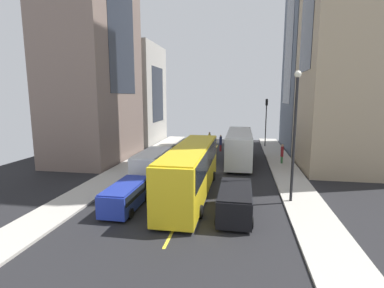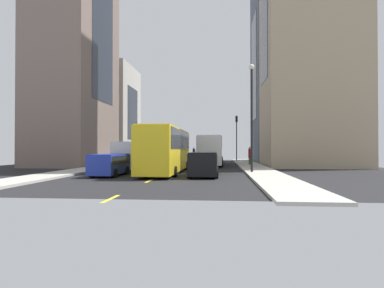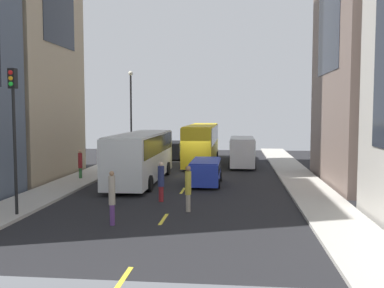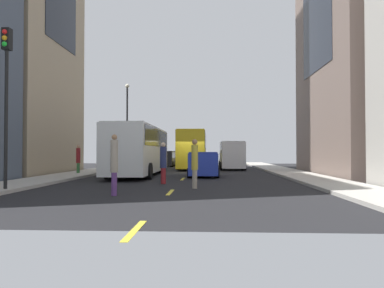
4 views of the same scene
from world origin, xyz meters
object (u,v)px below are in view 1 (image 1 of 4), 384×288
at_px(car_black_2, 235,200).
at_px(traffic_light_near_corner, 266,114).
at_px(city_bus_white, 239,144).
at_px(delivery_van_white, 153,164).
at_px(pedestrian_crossing_near, 221,143).
at_px(streetcar_yellow, 191,166).
at_px(pedestrian_walking_far, 232,137).
at_px(car_blue_1, 199,151).
at_px(pedestrian_crossing_mid, 282,153).
at_px(car_blue_0, 126,194).
at_px(pedestrian_waiting_curb, 209,139).

xyz_separation_m(car_black_2, traffic_light_near_corner, (-3.55, -24.92, 3.67)).
bearing_deg(car_black_2, city_bus_white, -90.17).
height_order(delivery_van_white, pedestrian_crossing_near, delivery_van_white).
bearing_deg(streetcar_yellow, car_black_2, 134.01).
bearing_deg(pedestrian_walking_far, car_blue_1, 102.88).
bearing_deg(city_bus_white, delivery_van_white, 51.31).
bearing_deg(streetcar_yellow, pedestrian_crossing_mid, -125.17).
bearing_deg(car_black_2, streetcar_yellow, -45.99).
xyz_separation_m(delivery_van_white, pedestrian_crossing_near, (-4.52, -14.92, -0.37)).
bearing_deg(pedestrian_crossing_near, city_bus_white, -10.72).
xyz_separation_m(city_bus_white, car_blue_0, (6.91, 14.58, -1.07)).
height_order(streetcar_yellow, delivery_van_white, streetcar_yellow).
relative_size(streetcar_yellow, car_blue_0, 2.74).
bearing_deg(pedestrian_crossing_near, streetcar_yellow, -34.95).
bearing_deg(traffic_light_near_corner, car_black_2, 81.88).
height_order(car_blue_1, pedestrian_crossing_near, pedestrian_crossing_near).
bearing_deg(pedestrian_crossing_near, car_blue_0, -44.39).
bearing_deg(city_bus_white, pedestrian_waiting_curb, -63.60).
bearing_deg(pedestrian_waiting_curb, delivery_van_white, -47.56).
height_order(car_black_2, pedestrian_waiting_curb, pedestrian_waiting_curb).
height_order(streetcar_yellow, car_blue_0, streetcar_yellow).
relative_size(car_blue_1, traffic_light_near_corner, 0.68).
xyz_separation_m(city_bus_white, car_black_2, (0.04, 14.60, -0.99)).
xyz_separation_m(city_bus_white, pedestrian_walking_far, (1.22, -11.16, -0.75)).
relative_size(streetcar_yellow, pedestrian_crossing_mid, 6.28).
bearing_deg(pedestrian_walking_far, city_bus_white, 126.17).
height_order(city_bus_white, pedestrian_crossing_mid, city_bus_white).
distance_m(delivery_van_white, car_black_2, 9.11).
bearing_deg(streetcar_yellow, pedestrian_waiting_curb, -87.36).
distance_m(city_bus_white, pedestrian_walking_far, 11.25).
distance_m(car_blue_1, pedestrian_crossing_near, 5.96).
relative_size(pedestrian_walking_far, traffic_light_near_corner, 0.35).
relative_size(pedestrian_walking_far, pedestrian_crossing_near, 1.08).
height_order(streetcar_yellow, traffic_light_near_corner, traffic_light_near_corner).
xyz_separation_m(city_bus_white, car_blue_1, (4.46, -0.60, -1.04)).
relative_size(city_bus_white, pedestrian_crossing_mid, 5.48).
bearing_deg(delivery_van_white, pedestrian_waiting_curb, -99.32).
xyz_separation_m(car_blue_0, car_black_2, (-6.86, 0.01, 0.08)).
bearing_deg(car_blue_0, pedestrian_crossing_near, -102.07).
bearing_deg(car_blue_0, pedestrian_waiting_curb, -96.80).
height_order(car_blue_1, pedestrian_walking_far, pedestrian_walking_far).
xyz_separation_m(delivery_van_white, pedestrian_walking_far, (-5.76, -19.87, -0.25)).
distance_m(city_bus_white, streetcar_yellow, 11.73).
distance_m(city_bus_white, car_blue_0, 16.17).
relative_size(streetcar_yellow, car_blue_1, 2.81).
relative_size(car_blue_0, car_blue_1, 1.03).
height_order(streetcar_yellow, car_black_2, streetcar_yellow).
bearing_deg(pedestrian_walking_far, pedestrian_crossing_mid, 146.24).
xyz_separation_m(streetcar_yellow, pedestrian_crossing_mid, (-7.72, -10.95, -0.88)).
height_order(car_black_2, pedestrian_crossing_mid, pedestrian_crossing_mid).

